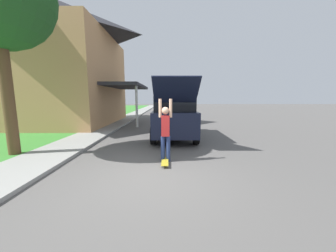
{
  "coord_description": "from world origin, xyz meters",
  "views": [
    {
      "loc": [
        0.49,
        -4.64,
        1.99
      ],
      "look_at": [
        0.47,
        2.66,
        0.9
      ],
      "focal_mm": 20.0,
      "sensor_mm": 36.0,
      "label": 1
    }
  ],
  "objects": [
    {
      "name": "lawn",
      "position": [
        -8.0,
        6.0,
        0.04
      ],
      "size": [
        10.0,
        80.0,
        0.08
      ],
      "color": "#387F2D",
      "rests_on": "ground_plane"
    },
    {
      "name": "skateboarder",
      "position": [
        0.41,
        1.06,
        1.02
      ],
      "size": [
        0.41,
        0.23,
        1.97
      ],
      "color": "navy",
      "rests_on": "ground_plane"
    },
    {
      "name": "suv_parked",
      "position": [
        0.78,
        4.76,
        1.14
      ],
      "size": [
        2.09,
        5.28,
        2.74
      ],
      "color": "black",
      "rests_on": "ground_plane"
    },
    {
      "name": "skateboard",
      "position": [
        0.39,
        0.82,
        0.08
      ],
      "size": [
        0.22,
        0.83,
        0.1
      ],
      "color": "#A89323",
      "rests_on": "ground_plane"
    },
    {
      "name": "sidewalk",
      "position": [
        -3.6,
        6.0,
        0.05
      ],
      "size": [
        1.8,
        80.0,
        0.1
      ],
      "color": "gray",
      "rests_on": "ground_plane"
    },
    {
      "name": "car_down_street",
      "position": [
        0.9,
        18.14,
        0.68
      ],
      "size": [
        1.93,
        4.52,
        1.39
      ],
      "color": "silver",
      "rests_on": "ground_plane"
    },
    {
      "name": "ground_plane",
      "position": [
        0.0,
        0.0,
        0.0
      ],
      "size": [
        120.0,
        120.0,
        0.0
      ],
      "primitive_type": "plane",
      "color": "#54514F"
    },
    {
      "name": "house",
      "position": [
        -8.16,
        9.83,
        4.82
      ],
      "size": [
        11.63,
        9.46,
        9.15
      ],
      "color": "tan",
      "rests_on": "lawn"
    }
  ]
}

